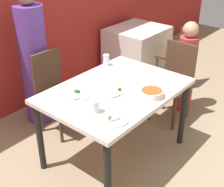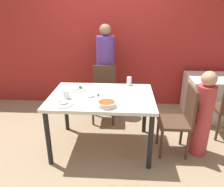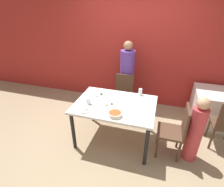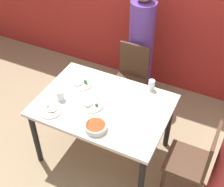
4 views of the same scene
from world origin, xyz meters
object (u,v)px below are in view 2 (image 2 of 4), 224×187
at_px(glass_water_tall, 66,94).
at_px(chair_adult_spot, 104,92).
at_px(person_child, 203,117).
at_px(chair_child_spot, 180,118).
at_px(person_adult, 106,73).
at_px(bowl_curry, 107,104).
at_px(plate_rice_adult, 77,89).

bearing_deg(glass_water_tall, chair_adult_spot, 68.34).
distance_m(chair_adult_spot, person_child, 1.60).
xyz_separation_m(chair_adult_spot, chair_child_spot, (1.06, -0.88, 0.00)).
distance_m(person_adult, bowl_curry, 1.48).
bearing_deg(person_child, person_adult, 138.08).
relative_size(plate_rice_adult, glass_water_tall, 2.19).
xyz_separation_m(chair_child_spot, person_child, (0.28, -0.00, 0.04)).
distance_m(person_adult, glass_water_tall, 1.33).
height_order(chair_adult_spot, chair_child_spot, same).
bearing_deg(bowl_curry, plate_rice_adult, 132.17).
distance_m(chair_adult_spot, bowl_curry, 1.19).
xyz_separation_m(person_child, glass_water_tall, (-1.72, -0.07, 0.29)).
relative_size(chair_child_spot, person_child, 0.82).
bearing_deg(glass_water_tall, bowl_curry, -21.51).
height_order(person_adult, bowl_curry, person_adult).
relative_size(person_child, bowl_curry, 5.37).
bearing_deg(glass_water_tall, plate_rice_adult, 77.72).
bearing_deg(bowl_curry, glass_water_tall, 158.49).
bearing_deg(chair_child_spot, person_adult, -138.69).
xyz_separation_m(chair_child_spot, person_adult, (-1.06, 1.20, 0.23)).
bearing_deg(person_adult, chair_adult_spot, -90.00).
relative_size(chair_adult_spot, person_child, 0.82).
distance_m(chair_child_spot, glass_water_tall, 1.47).
height_order(plate_rice_adult, glass_water_tall, glass_water_tall).
xyz_separation_m(person_adult, glass_water_tall, (-0.37, -1.27, 0.09)).
relative_size(chair_child_spot, glass_water_tall, 8.54).
xyz_separation_m(chair_adult_spot, person_adult, (-0.00, 0.33, 0.23)).
relative_size(person_adult, plate_rice_adult, 6.63).
bearing_deg(person_child, bowl_curry, -167.30).
bearing_deg(person_child, plate_rice_adult, 172.08).
bearing_deg(person_adult, glass_water_tall, -106.45).
bearing_deg(plate_rice_adult, person_adult, 72.32).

